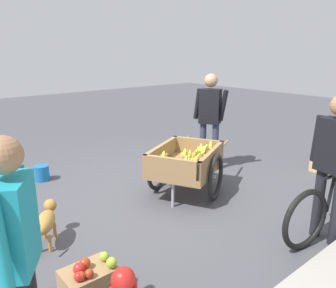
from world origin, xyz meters
The scene contains 10 objects.
ground_plane centered at (0.00, 0.00, 0.00)m, with size 24.00×24.00×0.00m, color #47474C.
fruit_cart centered at (-0.37, 0.22, 0.44)m, with size 1.81×1.42×0.73m.
vendor_person centered at (-1.38, -0.30, 0.98)m, with size 0.33×0.56×1.63m.
bicycle centered at (-0.83, 2.11, 0.35)m, with size 1.65×0.46×0.85m.
cyclist_person centered at (-0.68, 2.09, 0.94)m, with size 0.25×0.56×1.58m.
dog centered at (1.65, 0.23, 0.27)m, with size 0.41×0.59×0.40m.
plastic_bucket centered at (1.04, -1.60, 0.12)m, with size 0.22×0.22×0.25m, color #1966B2.
apple_crate centered at (-2.82, 1.06, 0.13)m, with size 0.44×0.32×0.32m.
mixed_fruit_crate centered at (1.67, 1.21, 0.13)m, with size 0.44×0.32×0.32m.
bystander_person centered at (2.31, 1.65, 0.94)m, with size 0.35×0.52×1.57m.
Camera 1 is at (2.73, 3.51, 2.00)m, focal length 36.05 mm.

